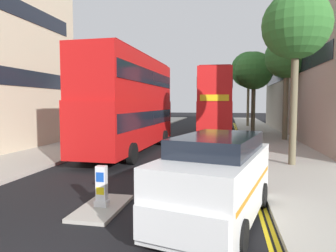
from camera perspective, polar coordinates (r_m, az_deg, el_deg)
The scene contains 14 objects.
sidewalk_right at distance 19.88m, azimuth 20.23°, elevation -4.16°, with size 4.00×80.00×0.14m, color #ADA89E.
sidewalk_left at distance 21.96m, azimuth -15.61°, elevation -3.27°, with size 4.00×80.00×0.14m, color #ADA89E.
kerb_line_outer at distance 17.69m, azimuth 14.49°, elevation -5.27°, with size 0.10×56.00×0.01m, color yellow.
kerb_line_inner at distance 17.68m, azimuth 13.97°, elevation -5.27°, with size 0.10×56.00×0.01m, color yellow.
traffic_island at distance 8.77m, azimuth -12.38°, elevation -14.83°, with size 1.10×2.20×0.10m, color #ADA89E.
keep_left_bollard at distance 8.60m, azimuth -12.44°, elevation -11.32°, with size 0.36×0.28×1.11m.
double_decker_bus_away at distance 17.89m, azimuth -7.10°, elevation 4.67°, with size 2.99×10.86×5.64m.
double_decker_bus_oncoming at distance 26.66m, azimuth 8.94°, elevation 4.53°, with size 3.00×10.87×5.64m.
taxi_minivan at distance 7.58m, azimuth 8.97°, elevation -9.80°, with size 2.97×5.12×2.12m.
pedestrian_far at distance 22.25m, azimuth 22.74°, elevation -0.98°, with size 0.34×0.22×1.62m.
street_tree_near at distance 38.42m, azimuth 15.01°, elevation 10.22°, with size 4.30×4.30×8.99m.
street_tree_mid at distance 15.00m, azimuth 23.06°, elevation 16.89°, with size 2.96×2.96×7.68m.
street_tree_far at distance 29.89m, azimuth 15.94°, elevation 9.92°, with size 3.54×3.54×7.60m.
street_tree_distant at distance 24.92m, azimuth 21.54°, elevation 11.91°, with size 3.23×3.23×7.89m.
Camera 1 is at (3.35, -3.42, 2.91)m, focal length 32.24 mm.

